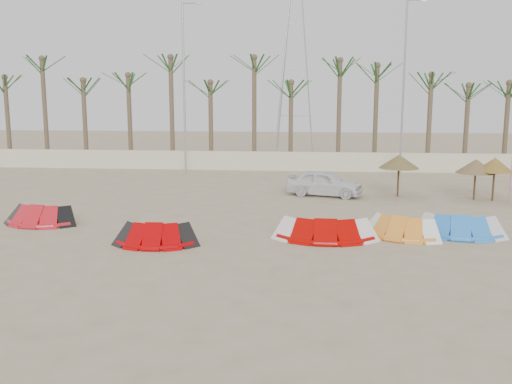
# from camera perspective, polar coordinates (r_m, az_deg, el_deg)

# --- Properties ---
(ground) EXTENTS (120.00, 120.00, 0.00)m
(ground) POSITION_cam_1_polar(r_m,az_deg,el_deg) (17.98, -1.78, -7.42)
(ground) COLOR tan
(ground) RESTS_ON ground
(boundary_wall) EXTENTS (60.00, 0.30, 1.30)m
(boundary_wall) POSITION_cam_1_polar(r_m,az_deg,el_deg) (39.36, 2.16, 3.11)
(boundary_wall) COLOR beige
(boundary_wall) RESTS_ON ground
(palm_line) EXTENTS (52.00, 4.00, 7.70)m
(palm_line) POSITION_cam_1_polar(r_m,az_deg,el_deg) (40.56, 3.29, 11.51)
(palm_line) COLOR brown
(palm_line) RESTS_ON ground
(lamp_b) EXTENTS (1.25, 0.14, 11.00)m
(lamp_b) POSITION_cam_1_polar(r_m,az_deg,el_deg) (37.90, -7.16, 10.53)
(lamp_b) COLOR #A5A8AD
(lamp_b) RESTS_ON ground
(lamp_c) EXTENTS (1.25, 0.14, 11.00)m
(lamp_c) POSITION_cam_1_polar(r_m,az_deg,el_deg) (37.49, 14.60, 10.29)
(lamp_c) COLOR #A5A8AD
(lamp_c) RESTS_ON ground
(pylon) EXTENTS (3.00, 3.00, 14.00)m
(pylon) POSITION_cam_1_polar(r_m,az_deg,el_deg) (45.36, 3.83, 3.19)
(pylon) COLOR #A5A8AD
(pylon) RESTS_ON ground
(kite_red_left) EXTENTS (3.13, 1.76, 0.90)m
(kite_red_left) POSITION_cam_1_polar(r_m,az_deg,el_deg) (25.15, -20.59, -2.02)
(kite_red_left) COLOR red
(kite_red_left) RESTS_ON ground
(kite_red_mid) EXTENTS (2.99, 1.60, 0.90)m
(kite_red_mid) POSITION_cam_1_polar(r_m,az_deg,el_deg) (20.75, -9.83, -3.99)
(kite_red_mid) COLOR #AE0002
(kite_red_mid) RESTS_ON ground
(kite_red_right) EXTENTS (3.68, 1.59, 0.90)m
(kite_red_right) POSITION_cam_1_polar(r_m,az_deg,el_deg) (21.39, 6.92, -3.47)
(kite_red_right) COLOR #A90300
(kite_red_right) RESTS_ON ground
(kite_orange) EXTENTS (3.37, 2.55, 0.90)m
(kite_orange) POSITION_cam_1_polar(r_m,az_deg,el_deg) (22.16, 14.09, -3.25)
(kite_orange) COLOR orange
(kite_orange) RESTS_ON ground
(kite_blue) EXTENTS (3.40, 2.01, 0.90)m
(kite_blue) POSITION_cam_1_polar(r_m,az_deg,el_deg) (23.02, 19.53, -3.03)
(kite_blue) COLOR #2A7CE1
(kite_blue) RESTS_ON ground
(parasol_left) EXTENTS (2.07, 2.07, 2.19)m
(parasol_left) POSITION_cam_1_polar(r_m,az_deg,el_deg) (30.27, 14.11, 2.98)
(parasol_left) COLOR #4C331E
(parasol_left) RESTS_ON ground
(parasol_mid) EXTENTS (1.96, 1.96, 2.06)m
(parasol_mid) POSITION_cam_1_polar(r_m,az_deg,el_deg) (30.53, 21.13, 2.43)
(parasol_mid) COLOR #4C331E
(parasol_mid) RESTS_ON ground
(parasol_right) EXTENTS (1.78, 1.78, 2.17)m
(parasol_right) POSITION_cam_1_polar(r_m,az_deg,el_deg) (30.57, 22.77, 2.54)
(parasol_right) COLOR #4C331E
(parasol_right) RESTS_ON ground
(car) EXTENTS (4.24, 2.60, 1.35)m
(car) POSITION_cam_1_polar(r_m,az_deg,el_deg) (29.94, 6.88, 0.90)
(car) COLOR white
(car) RESTS_ON ground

